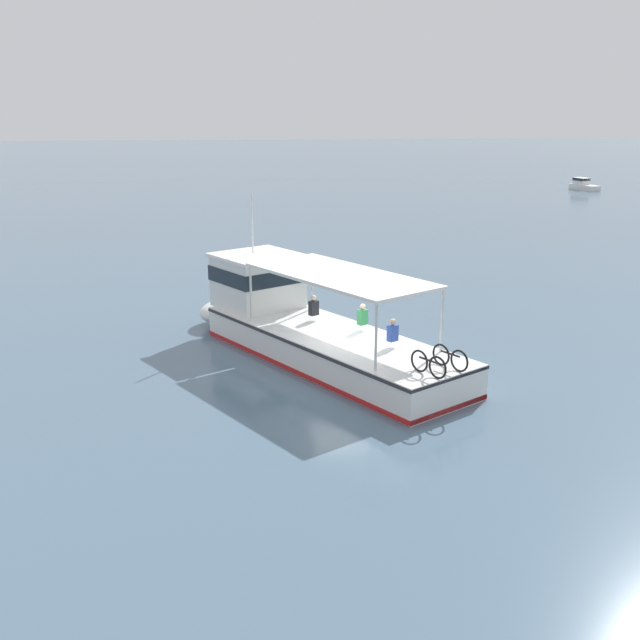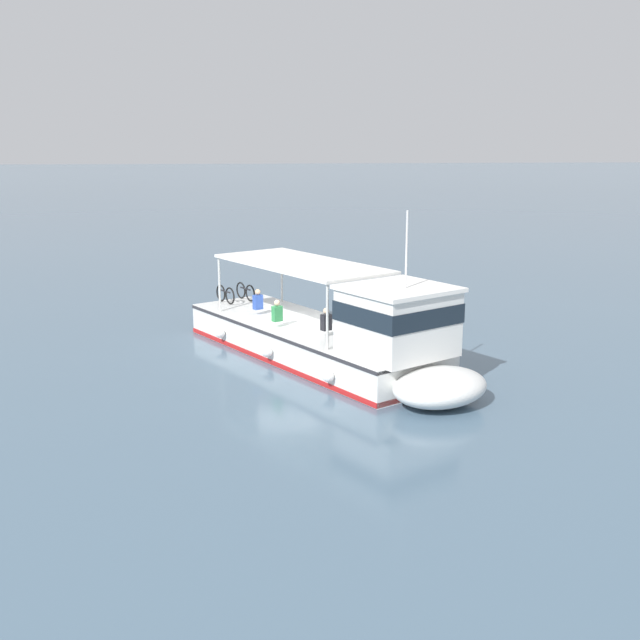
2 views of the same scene
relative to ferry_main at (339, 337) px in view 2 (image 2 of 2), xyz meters
The scene contains 2 objects.
ground_plane 2.65m from the ferry_main, 33.36° to the left, with size 400.00×400.00×0.00m, color slate.
ferry_main is the anchor object (origin of this frame).
Camera 2 is at (-26.01, 1.74, 7.30)m, focal length 43.48 mm.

